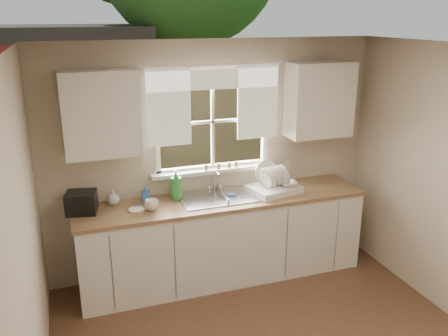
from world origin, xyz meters
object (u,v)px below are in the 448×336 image
object	(u,v)px
soap_bottle_a	(176,184)
black_appliance	(82,202)
dish_rack	(273,186)
cup	(152,205)

from	to	relation	value
soap_bottle_a	black_appliance	distance (m)	0.94
dish_rack	cup	size ratio (longest dim) A/B	4.37
dish_rack	black_appliance	distance (m)	1.98
dish_rack	black_appliance	bearing A→B (deg)	177.36
soap_bottle_a	black_appliance	bearing A→B (deg)	-156.06
soap_bottle_a	dish_rack	bearing A→B (deg)	14.19
soap_bottle_a	black_appliance	xyz separation A→B (m)	(-0.94, -0.04, -0.06)
dish_rack	cup	world-z (taller)	dish_rack
black_appliance	dish_rack	bearing A→B (deg)	9.17
dish_rack	soap_bottle_a	distance (m)	1.05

